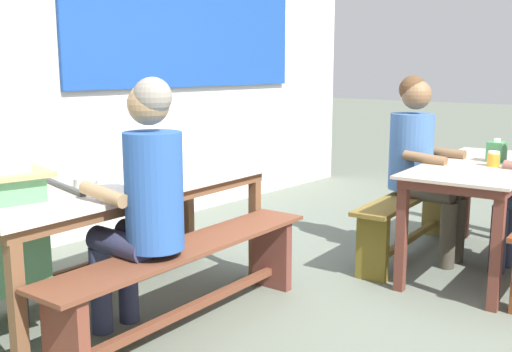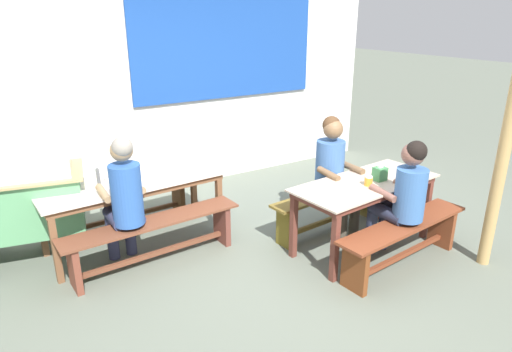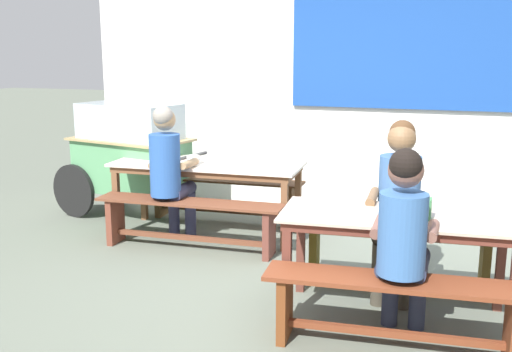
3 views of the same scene
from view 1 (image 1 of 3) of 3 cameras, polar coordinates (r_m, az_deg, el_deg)
ground_plane at (r=3.78m, az=13.74°, el=-11.44°), size 40.00×40.00×0.00m
backdrop_wall at (r=5.24m, az=-12.53°, el=12.20°), size 6.40×0.23×3.00m
dining_table_far at (r=3.46m, az=-12.76°, el=-1.85°), size 1.93×0.83×0.74m
dining_table_near at (r=4.34m, az=20.88°, el=0.09°), size 1.66×0.83×0.74m
bench_far_back at (r=3.94m, az=-17.36°, el=-6.05°), size 1.76×0.40×0.47m
bench_far_front at (r=3.21m, az=-6.53°, el=-9.31°), size 1.80×0.42×0.47m
bench_near_back at (r=4.55m, az=14.44°, el=-3.60°), size 1.55×0.39×0.47m
person_left_back_turned at (r=2.98m, az=-10.71°, el=-1.99°), size 0.40×0.54×1.35m
person_right_near_table at (r=4.44m, az=15.46°, el=1.89°), size 0.43×0.55×1.33m
tissue_box at (r=4.45m, az=22.11°, el=2.19°), size 0.12×0.11×0.16m
condiment_jar at (r=4.24m, az=21.86°, el=1.54°), size 0.08×0.08×0.10m
soup_bowl at (r=3.39m, az=-16.06°, el=-0.60°), size 0.13×0.13×0.05m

